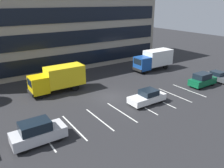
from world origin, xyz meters
The scene contains 9 objects.
ground_plane centered at (0.00, 0.00, 0.00)m, with size 120.00×120.00×0.00m, color #262628.
office_building centered at (0.00, 17.95, 7.20)m, with size 38.00×10.53×14.40m.
lot_markings centered at (0.00, -3.99, 0.00)m, with size 19.74×5.40×0.01m.
box_truck_yellow_all centered at (-4.68, 5.39, 1.87)m, with size 7.18×2.38×3.33m.
box_truck_blue centered at (12.74, 5.81, 1.89)m, with size 7.25×2.40×3.36m.
suv_forest centered at (12.74, -3.88, 0.91)m, with size 4.18×1.77×1.89m.
suv_silver centered at (-10.51, -4.54, 0.98)m, with size 4.48×1.90×2.02m.
sedan_charcoal centered at (16.47, -3.91, 0.68)m, with size 1.69×4.05×1.45m.
sedan_white centered at (2.48, -3.81, 0.76)m, with size 4.51×1.89×1.62m.
Camera 1 is at (-14.60, -21.64, 11.31)m, focal length 36.53 mm.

